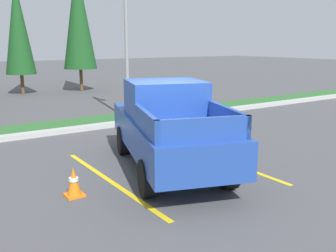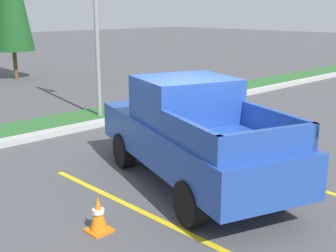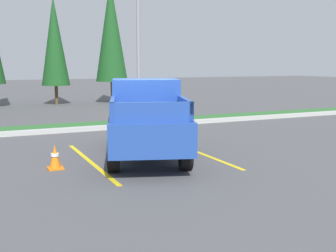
{
  "view_description": "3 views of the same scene",
  "coord_description": "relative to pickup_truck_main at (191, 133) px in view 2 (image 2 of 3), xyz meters",
  "views": [
    {
      "loc": [
        -4.96,
        -7.48,
        2.98
      ],
      "look_at": [
        0.56,
        0.77,
        0.83
      ],
      "focal_mm": 41.11,
      "sensor_mm": 36.0,
      "label": 1
    },
    {
      "loc": [
        -6.2,
        -5.86,
        3.37
      ],
      "look_at": [
        0.66,
        1.25,
        0.82
      ],
      "focal_mm": 48.23,
      "sensor_mm": 36.0,
      "label": 2
    },
    {
      "loc": [
        -4.21,
        -10.59,
        2.51
      ],
      "look_at": [
        0.58,
        -0.26,
        0.82
      ],
      "focal_mm": 45.03,
      "sensor_mm": 36.0,
      "label": 3
    }
  ],
  "objects": [
    {
      "name": "grass_median",
      "position": [
        -0.0,
        6.18,
        -1.01
      ],
      "size": [
        56.0,
        1.8,
        0.06
      ],
      "primitive_type": "cube",
      "color": "#2D662D",
      "rests_on": "ground"
    },
    {
      "name": "parking_line_near",
      "position": [
        -1.57,
        -0.05,
        -1.04
      ],
      "size": [
        0.12,
        4.8,
        0.01
      ],
      "primitive_type": "cube",
      "color": "yellow",
      "rests_on": "ground"
    },
    {
      "name": "pickup_truck_main",
      "position": [
        0.0,
        0.0,
        0.0
      ],
      "size": [
        3.47,
        5.55,
        2.1
      ],
      "color": "black",
      "rests_on": "ground"
    },
    {
      "name": "curb_strip",
      "position": [
        -0.0,
        5.08,
        -0.97
      ],
      "size": [
        56.0,
        0.4,
        0.15
      ],
      "primitive_type": "cube",
      "color": "#B2B2AD",
      "rests_on": "ground"
    },
    {
      "name": "parking_line_far",
      "position": [
        1.53,
        -0.05,
        -1.04
      ],
      "size": [
        0.12,
        4.8,
        0.01
      ],
      "primitive_type": "cube",
      "color": "yellow",
      "rests_on": "ground"
    },
    {
      "name": "ground_plane",
      "position": [
        -0.0,
        0.08,
        -1.04
      ],
      "size": [
        120.0,
        120.0,
        0.0
      ],
      "primitive_type": "plane",
      "color": "#4C4C4F"
    },
    {
      "name": "traffic_cone",
      "position": [
        -2.52,
        -0.41,
        -0.75
      ],
      "size": [
        0.36,
        0.36,
        0.6
      ],
      "color": "orange",
      "rests_on": "ground"
    }
  ]
}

